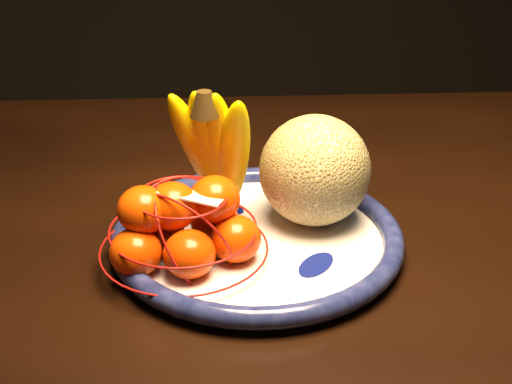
{
  "coord_description": "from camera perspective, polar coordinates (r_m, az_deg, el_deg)",
  "views": [
    {
      "loc": [
        0.05,
        -0.72,
        1.25
      ],
      "look_at": [
        0.15,
        0.01,
        0.88
      ],
      "focal_mm": 50.0,
      "sensor_mm": 36.0,
      "label": 1
    }
  ],
  "objects": [
    {
      "name": "banana_bunch",
      "position": [
        0.85,
        -3.14,
        3.63
      ],
      "size": [
        0.12,
        0.12,
        0.19
      ],
      "rotation": [
        0.0,
        0.0,
        -0.43
      ],
      "color": "#F3D900",
      "rests_on": "fruit_bowl"
    },
    {
      "name": "cantaloupe",
      "position": [
        0.86,
        4.73,
        1.74
      ],
      "size": [
        0.14,
        0.14,
        0.14
      ],
      "primitive_type": "sphere",
      "color": "olive",
      "rests_on": "fruit_bowl"
    },
    {
      "name": "fruit_bowl",
      "position": [
        0.85,
        0.08,
        -3.69
      ],
      "size": [
        0.35,
        0.35,
        0.03
      ],
      "rotation": [
        0.0,
        0.0,
        0.24
      ],
      "color": "white",
      "rests_on": "dining_table"
    },
    {
      "name": "dining_table",
      "position": [
        0.95,
        -10.11,
        -7.35
      ],
      "size": [
        1.68,
        1.09,
        0.81
      ],
      "rotation": [
        0.0,
        0.0,
        -0.08
      ],
      "color": "black",
      "rests_on": "ground"
    },
    {
      "name": "mandarin_bag",
      "position": [
        0.8,
        -5.82,
        -2.79
      ],
      "size": [
        0.19,
        0.19,
        0.12
      ],
      "rotation": [
        0.0,
        0.0,
        -0.01
      ],
      "color": "#FF4507",
      "rests_on": "fruit_bowl"
    },
    {
      "name": "price_tag",
      "position": [
        0.77,
        -5.36,
        -0.28
      ],
      "size": [
        0.08,
        0.05,
        0.01
      ],
      "primitive_type": "cube",
      "rotation": [
        -0.14,
        0.1,
        -0.39
      ],
      "color": "white",
      "rests_on": "mandarin_bag"
    }
  ]
}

